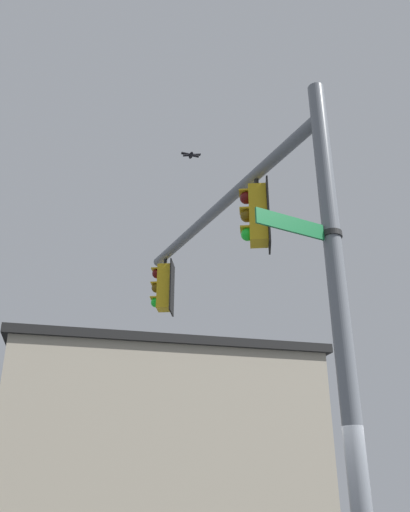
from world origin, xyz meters
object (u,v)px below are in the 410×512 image
(traffic_light_mid_inner, at_px, (164,287))
(street_name_sign, at_px, (310,229))
(bird_flying, at_px, (191,155))
(traffic_light_nearest_pole, at_px, (257,215))

(traffic_light_mid_inner, distance_m, street_name_sign, 5.72)
(street_name_sign, relative_size, bird_flying, 2.70)
(traffic_light_nearest_pole, xyz_separation_m, bird_flying, (1.61, 1.33, 2.41))
(traffic_light_nearest_pole, height_order, bird_flying, bird_flying)
(traffic_light_nearest_pole, xyz_separation_m, traffic_light_mid_inner, (3.25, 2.12, 0.00))
(traffic_light_nearest_pole, distance_m, street_name_sign, 2.08)
(traffic_light_mid_inner, height_order, bird_flying, bird_flying)
(street_name_sign, distance_m, bird_flying, 5.19)
(street_name_sign, xyz_separation_m, bird_flying, (3.23, 1.98, 3.54))
(traffic_light_nearest_pole, relative_size, street_name_sign, 1.14)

